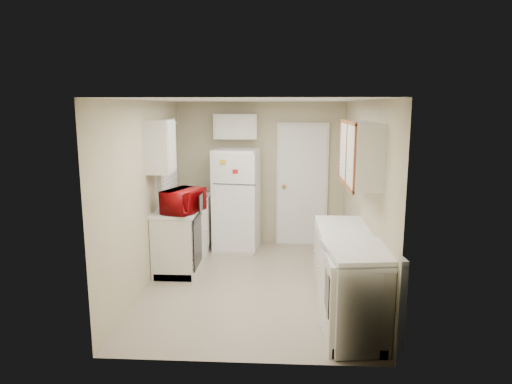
{
  "coord_description": "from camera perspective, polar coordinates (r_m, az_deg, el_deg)",
  "views": [
    {
      "loc": [
        0.35,
        -5.72,
        2.33
      ],
      "look_at": [
        0.0,
        0.5,
        1.15
      ],
      "focal_mm": 32.0,
      "sensor_mm": 36.0,
      "label": 1
    }
  ],
  "objects": [
    {
      "name": "sink",
      "position": [
        7.08,
        -8.67,
        -1.39
      ],
      "size": [
        0.54,
        0.74,
        0.16
      ],
      "primitive_type": "cube",
      "color": "gray",
      "rests_on": "left_counter"
    },
    {
      "name": "wall_back",
      "position": [
        7.72,
        0.58,
        2.3
      ],
      "size": [
        2.8,
        2.8,
        0.0
      ],
      "primitive_type": "plane",
      "color": "#C1B794",
      "rests_on": "floor"
    },
    {
      "name": "right_counter",
      "position": [
        5.32,
        11.29,
        -10.18
      ],
      "size": [
        0.6,
        2.0,
        0.9
      ],
      "primitive_type": "cube",
      "color": "silver",
      "rests_on": "floor"
    },
    {
      "name": "left_counter",
      "position": [
        7.04,
        -8.83,
        -4.91
      ],
      "size": [
        0.6,
        1.8,
        0.9
      ],
      "primitive_type": "cube",
      "color": "silver",
      "rests_on": "floor"
    },
    {
      "name": "cabinet_over_fridge",
      "position": [
        7.52,
        -2.54,
        8.19
      ],
      "size": [
        0.7,
        0.3,
        0.4
      ],
      "primitive_type": "cube",
      "color": "silver",
      "rests_on": "wall_back"
    },
    {
      "name": "dishwasher",
      "position": [
        6.4,
        -7.4,
        -6.07
      ],
      "size": [
        0.03,
        0.58,
        0.72
      ],
      "primitive_type": "cube",
      "color": "black",
      "rests_on": "floor"
    },
    {
      "name": "upper_cabinet_left",
      "position": [
        6.18,
        -11.86,
        5.57
      ],
      "size": [
        0.3,
        0.45,
        0.7
      ],
      "primitive_type": "cube",
      "color": "silver",
      "rests_on": "wall_left"
    },
    {
      "name": "window_blinds",
      "position": [
        7.02,
        -10.93,
        4.56
      ],
      "size": [
        0.1,
        0.98,
        1.08
      ],
      "primitive_type": "cube",
      "color": "silver",
      "rests_on": "wall_left"
    },
    {
      "name": "floor",
      "position": [
        6.19,
        -0.26,
        -11.39
      ],
      "size": [
        3.8,
        3.8,
        0.0
      ],
      "primitive_type": "plane",
      "color": "#BEAE99",
      "rests_on": "ground"
    },
    {
      "name": "stove",
      "position": [
        4.76,
        12.77,
        -12.38
      ],
      "size": [
        0.74,
        0.87,
        0.97
      ],
      "primitive_type": "cube",
      "rotation": [
        0.0,
        0.0,
        0.12
      ],
      "color": "white",
      "rests_on": "floor"
    },
    {
      "name": "refrigerator",
      "position": [
        7.43,
        -2.44,
        -0.96
      ],
      "size": [
        0.76,
        0.74,
        1.65
      ],
      "primitive_type": "cube",
      "rotation": [
        0.0,
        0.0,
        -0.13
      ],
      "color": "white",
      "rests_on": "floor"
    },
    {
      "name": "microwave",
      "position": [
        6.27,
        -9.06,
        -1.2
      ],
      "size": [
        0.65,
        0.5,
        0.38
      ],
      "primitive_type": "imported",
      "rotation": [
        0.0,
        0.0,
        1.2
      ],
      "color": "#8F0609",
      "rests_on": "left_counter"
    },
    {
      "name": "soap_bottle",
      "position": [
        7.59,
        -8.24,
        0.51
      ],
      "size": [
        0.11,
        0.11,
        0.18
      ],
      "primitive_type": "imported",
      "rotation": [
        0.0,
        0.0,
        0.42
      ],
      "color": "white",
      "rests_on": "left_counter"
    },
    {
      "name": "interior_door",
      "position": [
        7.7,
        5.77,
        0.88
      ],
      "size": [
        0.86,
        0.06,
        2.08
      ],
      "primitive_type": "cube",
      "color": "white",
      "rests_on": "floor"
    },
    {
      "name": "wall_right",
      "position": [
        5.93,
        13.36,
        -0.56
      ],
      "size": [
        3.8,
        3.8,
        0.0
      ],
      "primitive_type": "plane",
      "color": "#C1B794",
      "rests_on": "floor"
    },
    {
      "name": "wall_left",
      "position": [
        6.09,
        -13.54,
        -0.28
      ],
      "size": [
        3.8,
        3.8,
        0.0
      ],
      "primitive_type": "plane",
      "color": "#C1B794",
      "rests_on": "floor"
    },
    {
      "name": "ceiling",
      "position": [
        5.74,
        -0.28,
        11.42
      ],
      "size": [
        3.8,
        3.8,
        0.0
      ],
      "primitive_type": "plane",
      "color": "white",
      "rests_on": "floor"
    },
    {
      "name": "wall_front",
      "position": [
        4.0,
        -1.92,
        -5.69
      ],
      "size": [
        2.8,
        2.8,
        0.0
      ],
      "primitive_type": "plane",
      "color": "#C1B794",
      "rests_on": "floor"
    },
    {
      "name": "upper_cabinet_right",
      "position": [
        5.33,
        12.98,
        4.74
      ],
      "size": [
        0.3,
        1.2,
        0.7
      ],
      "primitive_type": "cube",
      "color": "silver",
      "rests_on": "wall_right"
    }
  ]
}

